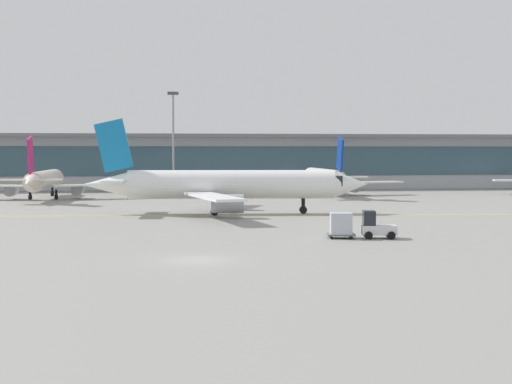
{
  "coord_description": "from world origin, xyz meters",
  "views": [
    {
      "loc": [
        -1.74,
        -45.22,
        6.56
      ],
      "look_at": [
        5.99,
        20.28,
        3.0
      ],
      "focal_mm": 52.49,
      "sensor_mm": 36.0,
      "label": 1
    }
  ],
  "objects_px": {
    "gate_airplane_1": "(44,180)",
    "apron_light_mast_1": "(173,138)",
    "gate_airplane_2": "(324,178)",
    "cargo_dolly_lead": "(341,224)",
    "taxiing_regional_jet": "(228,185)",
    "baggage_tug": "(376,227)"
  },
  "relations": [
    {
      "from": "taxiing_regional_jet",
      "to": "cargo_dolly_lead",
      "type": "height_order",
      "value": "taxiing_regional_jet"
    },
    {
      "from": "gate_airplane_1",
      "to": "gate_airplane_2",
      "type": "distance_m",
      "value": 40.57
    },
    {
      "from": "taxiing_regional_jet",
      "to": "apron_light_mast_1",
      "type": "bearing_deg",
      "value": 101.37
    },
    {
      "from": "apron_light_mast_1",
      "to": "baggage_tug",
      "type": "bearing_deg",
      "value": -77.79
    },
    {
      "from": "gate_airplane_1",
      "to": "apron_light_mast_1",
      "type": "bearing_deg",
      "value": -47.01
    },
    {
      "from": "cargo_dolly_lead",
      "to": "baggage_tug",
      "type": "bearing_deg",
      "value": -0.0
    },
    {
      "from": "gate_airplane_1",
      "to": "taxiing_regional_jet",
      "type": "relative_size",
      "value": 0.85
    },
    {
      "from": "baggage_tug",
      "to": "apron_light_mast_1",
      "type": "distance_m",
      "value": 70.0
    },
    {
      "from": "gate_airplane_1",
      "to": "cargo_dolly_lead",
      "type": "relative_size",
      "value": 11.18
    },
    {
      "from": "gate_airplane_2",
      "to": "cargo_dolly_lead",
      "type": "height_order",
      "value": "gate_airplane_2"
    },
    {
      "from": "apron_light_mast_1",
      "to": "gate_airplane_1",
      "type": "bearing_deg",
      "value": -137.13
    },
    {
      "from": "baggage_tug",
      "to": "cargo_dolly_lead",
      "type": "xyz_separation_m",
      "value": [
        -2.61,
        0.38,
        0.16
      ]
    },
    {
      "from": "taxiing_regional_jet",
      "to": "gate_airplane_1",
      "type": "bearing_deg",
      "value": 134.59
    },
    {
      "from": "gate_airplane_1",
      "to": "gate_airplane_2",
      "type": "bearing_deg",
      "value": -83.87
    },
    {
      "from": "gate_airplane_2",
      "to": "taxiing_regional_jet",
      "type": "xyz_separation_m",
      "value": [
        -17.06,
        -31.87,
        0.4
      ]
    },
    {
      "from": "gate_airplane_1",
      "to": "gate_airplane_2",
      "type": "xyz_separation_m",
      "value": [
        40.35,
        4.25,
        0.04
      ]
    },
    {
      "from": "taxiing_regional_jet",
      "to": "cargo_dolly_lead",
      "type": "relative_size",
      "value": 13.14
    },
    {
      "from": "apron_light_mast_1",
      "to": "cargo_dolly_lead",
      "type": "bearing_deg",
      "value": -79.85
    },
    {
      "from": "cargo_dolly_lead",
      "to": "apron_light_mast_1",
      "type": "distance_m",
      "value": 69.11
    },
    {
      "from": "baggage_tug",
      "to": "cargo_dolly_lead",
      "type": "height_order",
      "value": "baggage_tug"
    },
    {
      "from": "baggage_tug",
      "to": "apron_light_mast_1",
      "type": "height_order",
      "value": "apron_light_mast_1"
    },
    {
      "from": "gate_airplane_1",
      "to": "cargo_dolly_lead",
      "type": "xyz_separation_m",
      "value": [
        30.02,
        -50.96,
        -1.52
      ]
    }
  ]
}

